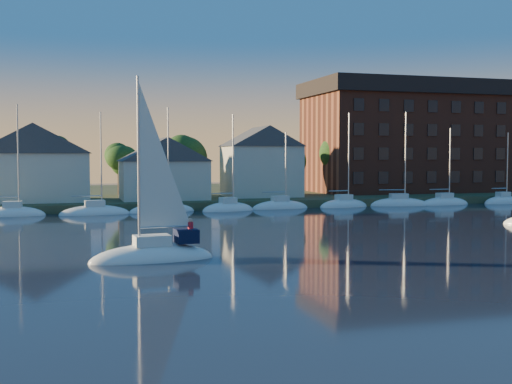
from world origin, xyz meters
name	(u,v)px	position (x,y,z in m)	size (l,w,h in m)	color
ground	(459,293)	(0.00, 0.00, 0.00)	(260.00, 260.00, 0.00)	black
shoreline_land	(184,197)	(0.00, 75.00, 0.00)	(160.00, 50.00, 2.00)	#384226
wooden_dock	(217,209)	(0.00, 52.00, 0.00)	(120.00, 3.00, 1.00)	brown
clubhouse_west	(35,162)	(-22.00, 58.00, 5.93)	(13.65, 9.45, 9.64)	beige
clubhouse_centre	(164,168)	(-6.00, 57.00, 5.13)	(11.55, 8.40, 8.08)	beige
clubhouse_east	(261,161)	(8.00, 59.00, 6.00)	(10.50, 8.40, 9.80)	beige
condo_block	(405,136)	(34.00, 64.95, 9.79)	(31.00, 17.00, 17.40)	brown
tree_line	(213,152)	(2.00, 63.00, 7.18)	(93.40, 5.40, 8.90)	#3A261A
moored_fleet	(223,210)	(0.00, 49.00, 0.10)	(87.50, 2.40, 12.05)	white
hero_sailboat	(154,252)	(-13.01, 14.25, 0.55)	(8.32, 3.28, 12.89)	white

